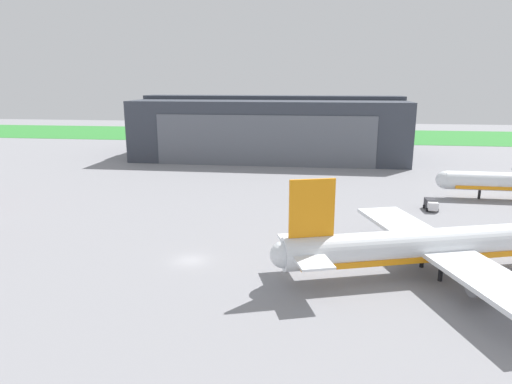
{
  "coord_description": "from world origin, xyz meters",
  "views": [
    {
      "loc": [
        16.96,
        -57.71,
        24.36
      ],
      "look_at": [
        6.33,
        21.58,
        4.83
      ],
      "focal_mm": 31.98,
      "sensor_mm": 36.0,
      "label": 1
    }
  ],
  "objects": [
    {
      "name": "baggage_tug",
      "position": [
        15.87,
        36.73,
        1.08
      ],
      "size": [
        5.51,
        4.68,
        2.19
      ],
      "color": "#2D2D33",
      "rests_on": "ground_plane"
    },
    {
      "name": "airliner_near_left",
      "position": [
        33.76,
        0.32,
        3.86
      ],
      "size": [
        44.4,
        37.17,
        13.22
      ],
      "color": "silver",
      "rests_on": "ground_plane"
    },
    {
      "name": "ground_plane",
      "position": [
        0.0,
        0.0,
        0.0
      ],
      "size": [
        440.0,
        440.0,
        0.0
      ],
      "primitive_type": "plane",
      "color": "gray"
    },
    {
      "name": "stair_truck",
      "position": [
        39.25,
        31.1,
        1.15
      ],
      "size": [
        2.29,
        4.13,
        2.07
      ],
      "color": "silver",
      "rests_on": "ground_plane"
    },
    {
      "name": "grass_field_strip",
      "position": [
        0.0,
        154.09,
        0.04
      ],
      "size": [
        440.0,
        56.0,
        0.08
      ],
      "primitive_type": "cube",
      "color": "#338535",
      "rests_on": "ground_plane"
    },
    {
      "name": "maintenance_hangar",
      "position": [
        1.75,
        93.91,
        9.41
      ],
      "size": [
        84.15,
        41.77,
        19.74
      ],
      "color": "#383D47",
      "rests_on": "ground_plane"
    }
  ]
}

